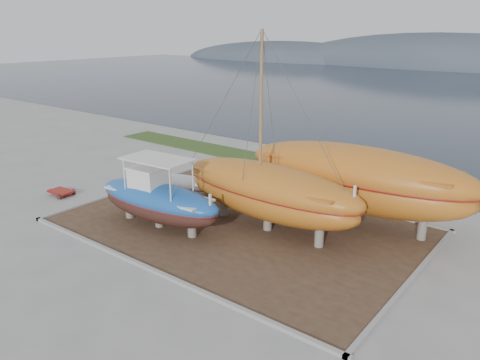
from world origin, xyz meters
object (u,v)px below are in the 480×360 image
Objects in this scene: orange_sailboat at (269,136)px; red_trailer at (61,193)px; blue_caique at (158,193)px; white_dinghy at (187,188)px; orange_bare_hull at (355,186)px.

orange_sailboat is 4.55× the size of red_trailer.
blue_caique reaches higher than white_dinghy.
orange_sailboat reaches higher than white_dinghy.
blue_caique is 0.62× the size of orange_bare_hull.
orange_sailboat is 5.52m from orange_bare_hull.
blue_caique is at bearing -141.50° from orange_bare_hull.
blue_caique is at bearing -1.85° from red_trailer.
red_trailer is at bearing -158.78° from orange_bare_hull.
white_dinghy is 10.07m from orange_bare_hull.
orange_sailboat is (6.55, -0.84, 4.28)m from white_dinghy.
white_dinghy is 0.42× the size of orange_sailboat.
orange_sailboat reaches higher than red_trailer.
orange_sailboat is 14.55m from red_trailer.
blue_caique is 1.73× the size of white_dinghy.
white_dinghy reaches higher than red_trailer.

